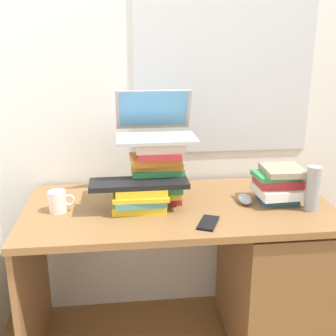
{
  "coord_description": "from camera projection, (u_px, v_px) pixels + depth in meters",
  "views": [
    {
      "loc": [
        -0.25,
        -1.72,
        1.45
      ],
      "look_at": [
        -0.05,
        -0.02,
        0.92
      ],
      "focal_mm": 44.7,
      "sensor_mm": 36.0,
      "label": 1
    }
  ],
  "objects": [
    {
      "name": "desk",
      "position": [
        251.0,
        269.0,
        1.98
      ],
      "size": [
        1.37,
        0.67,
        0.74
      ],
      "color": "olive",
      "rests_on": "ground"
    },
    {
      "name": "book_stack_side",
      "position": [
        280.0,
        184.0,
        1.89
      ],
      "size": [
        0.24,
        0.2,
        0.16
      ],
      "color": "#2672B2",
      "rests_on": "desk"
    },
    {
      "name": "wall_back",
      "position": [
        170.0,
        70.0,
        2.06
      ],
      "size": [
        6.0,
        0.06,
        2.6
      ],
      "color": "white",
      "rests_on": "ground"
    },
    {
      "name": "computer_mouse",
      "position": [
        245.0,
        199.0,
        1.89
      ],
      "size": [
        0.06,
        0.1,
        0.04
      ],
      "primitive_type": "ellipsoid",
      "color": "#A5A8AD",
      "rests_on": "desk"
    },
    {
      "name": "cell_phone",
      "position": [
        208.0,
        223.0,
        1.68
      ],
      "size": [
        0.12,
        0.15,
        0.01
      ],
      "primitive_type": "cube",
      "rotation": [
        0.0,
        0.0,
        -0.42
      ],
      "color": "black",
      "rests_on": "desk"
    },
    {
      "name": "water_bottle",
      "position": [
        313.0,
        189.0,
        1.79
      ],
      "size": [
        0.06,
        0.06,
        0.2
      ],
      "primitive_type": "cylinder",
      "color": "#999EA5",
      "rests_on": "desk"
    },
    {
      "name": "keyboard",
      "position": [
        139.0,
        183.0,
        1.78
      ],
      "size": [
        0.42,
        0.14,
        0.02
      ],
      "primitive_type": "cube",
      "rotation": [
        0.0,
        0.0,
        0.01
      ],
      "color": "black",
      "rests_on": "book_stack_keyboard_riser"
    },
    {
      "name": "book_stack_keyboard_riser",
      "position": [
        140.0,
        198.0,
        1.8
      ],
      "size": [
        0.24,
        0.18,
        0.11
      ],
      "color": "yellow",
      "rests_on": "desk"
    },
    {
      "name": "book_stack_tall",
      "position": [
        157.0,
        171.0,
        1.87
      ],
      "size": [
        0.24,
        0.2,
        0.29
      ],
      "color": "#B22D33",
      "rests_on": "desk"
    },
    {
      "name": "mug",
      "position": [
        58.0,
        201.0,
        1.79
      ],
      "size": [
        0.11,
        0.08,
        0.09
      ],
      "color": "white",
      "rests_on": "desk"
    },
    {
      "name": "laptop",
      "position": [
        155.0,
        126.0,
        1.87
      ],
      "size": [
        0.35,
        0.31,
        0.2
      ],
      "color": "#B7BABF",
      "rests_on": "book_stack_tall"
    }
  ]
}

